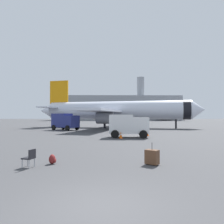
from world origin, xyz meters
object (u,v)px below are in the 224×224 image
(airplane_taxiing, at_px, (167,116))
(service_truck, at_px, (65,121))
(cargo_van, at_px, (129,125))
(safety_cone_near, at_px, (147,133))
(safety_cone_far, at_px, (117,125))
(gate_chair, at_px, (30,157))
(safety_cone_mid, at_px, (121,135))
(airplane_at_gate, at_px, (116,110))
(traveller_backpack, at_px, (52,159))
(rolling_suitcase, at_px, (152,157))

(airplane_taxiing, xyz_separation_m, service_truck, (-40.18, -78.31, -1.21))
(airplane_taxiing, height_order, service_truck, airplane_taxiing)
(cargo_van, height_order, safety_cone_near, cargo_van)
(cargo_van, distance_m, safety_cone_far, 24.52)
(gate_chair, bearing_deg, safety_cone_mid, 68.75)
(airplane_at_gate, distance_m, safety_cone_mid, 22.00)
(safety_cone_far, bearing_deg, service_truck, -130.60)
(airplane_taxiing, relative_size, traveller_backpack, 48.69)
(safety_cone_near, bearing_deg, safety_cone_far, 96.76)
(safety_cone_far, relative_size, gate_chair, 0.93)
(safety_cone_near, height_order, gate_chair, gate_chair)
(service_truck, distance_m, rolling_suitcase, 28.53)
(safety_cone_mid, xyz_separation_m, gate_chair, (-5.10, -13.10, 0.14))
(service_truck, relative_size, safety_cone_near, 7.19)
(safety_cone_near, bearing_deg, airplane_taxiing, 72.74)
(service_truck, distance_m, cargo_van, 16.51)
(service_truck, xyz_separation_m, traveller_backpack, (4.66, -26.54, -1.37))
(service_truck, bearing_deg, airplane_taxiing, 62.84)
(safety_cone_far, bearing_deg, traveller_backpack, -97.49)
(traveller_backpack, height_order, gate_chair, gate_chair)
(cargo_van, relative_size, traveller_backpack, 9.56)
(traveller_backpack, bearing_deg, service_truck, 99.96)
(safety_cone_mid, xyz_separation_m, rolling_suitcase, (0.76, -12.63, 0.04))
(cargo_van, bearing_deg, safety_cone_far, 90.49)
(cargo_van, bearing_deg, traveller_backpack, -111.31)
(safety_cone_near, height_order, rolling_suitcase, rolling_suitcase)
(service_truck, relative_size, gate_chair, 6.05)
(airplane_at_gate, relative_size, rolling_suitcase, 32.06)
(service_truck, distance_m, traveller_backpack, 26.98)
(safety_cone_mid, bearing_deg, airplane_at_gate, 89.18)
(safety_cone_far, bearing_deg, gate_chair, -98.61)
(safety_cone_far, distance_m, traveller_backpack, 38.09)
(airplane_at_gate, height_order, safety_cone_mid, airplane_at_gate)
(rolling_suitcase, bearing_deg, safety_cone_mid, 93.44)
(airplane_taxiing, height_order, cargo_van, airplane_taxiing)
(safety_cone_mid, relative_size, traveller_backpack, 1.50)
(cargo_van, bearing_deg, safety_cone_near, 36.93)
(gate_chair, bearing_deg, service_truck, 97.92)
(airplane_taxiing, xyz_separation_m, traveller_backpack, (-35.52, -104.85, -2.58))
(airplane_at_gate, xyz_separation_m, safety_cone_near, (3.11, -18.96, -3.30))
(cargo_van, xyz_separation_m, safety_cone_mid, (-0.95, -0.92, -1.10))
(safety_cone_far, distance_m, rolling_suitcase, 38.05)
(traveller_backpack, bearing_deg, rolling_suitcase, -3.25)
(airplane_taxiing, bearing_deg, traveller_backpack, -108.71)
(airplane_at_gate, height_order, safety_cone_near, airplane_at_gate)
(safety_cone_near, distance_m, rolling_suitcase, 15.64)
(cargo_van, distance_m, traveller_backpack, 14.30)
(airplane_taxiing, distance_m, gate_chair, 111.72)
(cargo_van, relative_size, gate_chair, 5.34)
(safety_cone_near, xyz_separation_m, rolling_suitcase, (-2.66, -15.42, 0.03))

